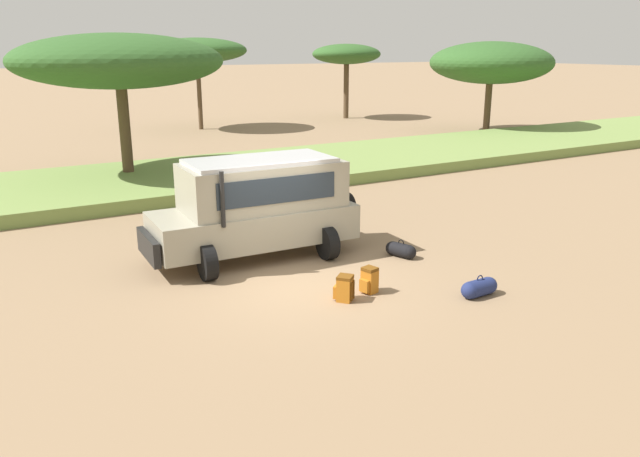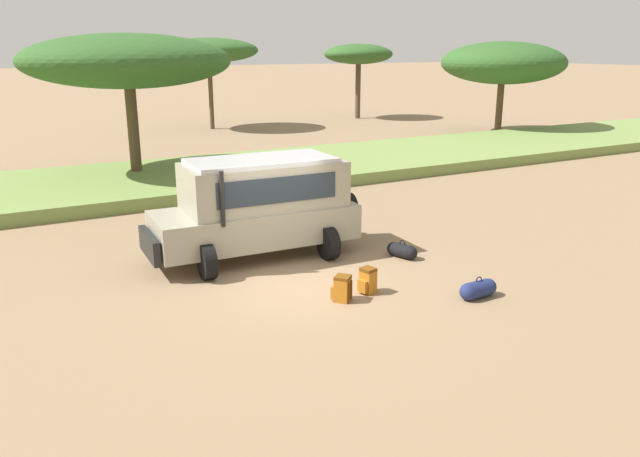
# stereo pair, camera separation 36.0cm
# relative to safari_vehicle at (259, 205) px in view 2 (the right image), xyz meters

# --- Properties ---
(ground_plane) EXTENTS (320.00, 320.00, 0.00)m
(ground_plane) POSITION_rel_safari_vehicle_xyz_m (-0.04, -2.08, -1.29)
(ground_plane) COLOR #8C7051
(grass_bank) EXTENTS (120.00, 7.00, 0.44)m
(grass_bank) POSITION_rel_safari_vehicle_xyz_m (-0.04, 9.21, -1.07)
(grass_bank) COLOR olive
(grass_bank) RESTS_ON ground_plane
(safari_vehicle) EXTENTS (5.40, 2.88, 2.44)m
(safari_vehicle) POSITION_rel_safari_vehicle_xyz_m (0.00, 0.00, 0.00)
(safari_vehicle) COLOR gray
(safari_vehicle) RESTS_ON ground_plane
(backpack_beside_front_wheel) EXTENTS (0.45, 0.46, 0.54)m
(backpack_beside_front_wheel) POSITION_rel_safari_vehicle_xyz_m (0.32, -3.43, -1.03)
(backpack_beside_front_wheel) COLOR #B26619
(backpack_beside_front_wheel) RESTS_ON ground_plane
(backpack_cluster_center) EXTENTS (0.40, 0.35, 0.55)m
(backpack_cluster_center) POSITION_rel_safari_vehicle_xyz_m (1.00, -3.33, -1.03)
(backpack_cluster_center) COLOR #B26619
(backpack_cluster_center) RESTS_ON ground_plane
(duffel_bag_low_black_case) EXTENTS (0.50, 0.81, 0.45)m
(duffel_bag_low_black_case) POSITION_rel_safari_vehicle_xyz_m (3.01, -1.81, -1.12)
(duffel_bag_low_black_case) COLOR black
(duffel_bag_low_black_case) RESTS_ON ground_plane
(duffel_bag_soft_canvas) EXTENTS (0.91, 0.38, 0.47)m
(duffel_bag_soft_canvas) POSITION_rel_safari_vehicle_xyz_m (2.86, -4.66, -1.11)
(duffel_bag_soft_canvas) COLOR navy
(duffel_bag_soft_canvas) RESTS_ON ground_plane
(acacia_tree_left_mid) EXTENTS (7.59, 6.84, 5.49)m
(acacia_tree_left_mid) POSITION_rel_safari_vehicle_xyz_m (-0.58, 10.41, 3.19)
(acacia_tree_left_mid) COLOR brown
(acacia_tree_left_mid) RESTS_ON ground_plane
(acacia_tree_centre_back) EXTENTS (6.08, 5.86, 5.54)m
(acacia_tree_centre_back) POSITION_rel_safari_vehicle_xyz_m (7.41, 24.41, 3.48)
(acacia_tree_centre_back) COLOR brown
(acacia_tree_centre_back) RESTS_ON ground_plane
(acacia_tree_right_mid) EXTENTS (5.01, 4.44, 5.20)m
(acacia_tree_right_mid) POSITION_rel_safari_vehicle_xyz_m (18.70, 25.12, 3.16)
(acacia_tree_right_mid) COLOR brown
(acacia_tree_right_mid) RESTS_ON ground_plane
(acacia_tree_far_right) EXTENTS (7.09, 7.19, 5.31)m
(acacia_tree_far_right) POSITION_rel_safari_vehicle_xyz_m (21.65, 14.07, 2.79)
(acacia_tree_far_right) COLOR brown
(acacia_tree_far_right) RESTS_ON ground_plane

